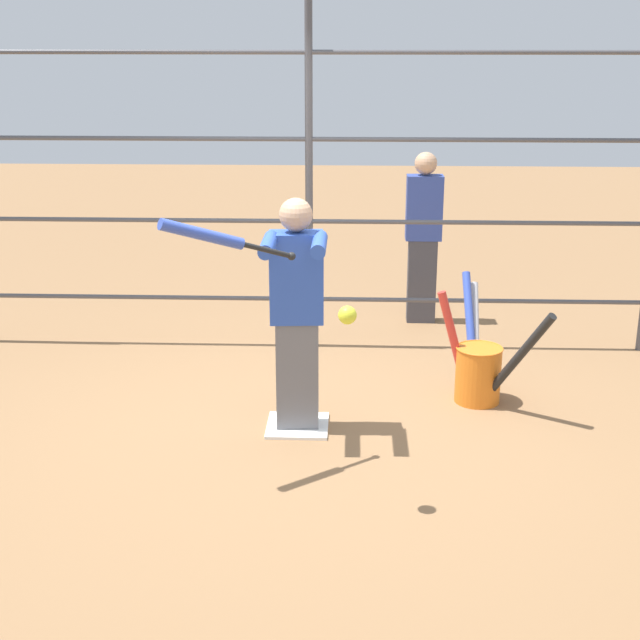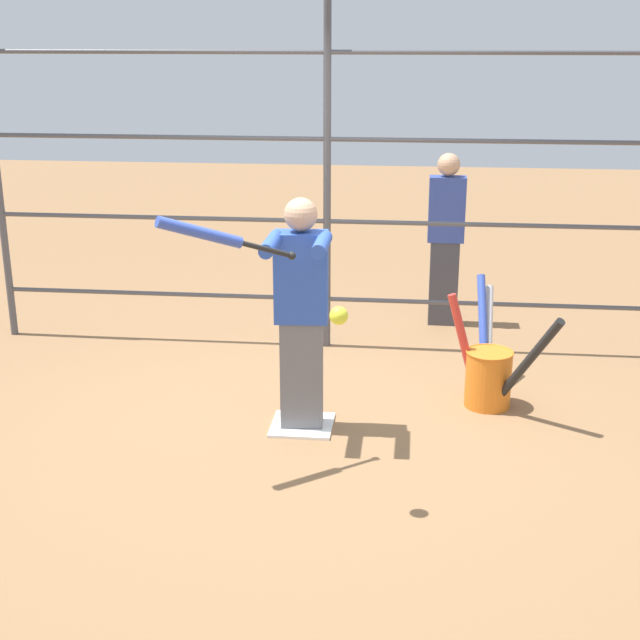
% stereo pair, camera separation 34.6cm
% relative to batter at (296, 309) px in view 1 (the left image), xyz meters
% --- Properties ---
extents(ground_plane, '(24.00, 24.00, 0.00)m').
position_rel_batter_xyz_m(ground_plane, '(0.00, -0.02, -0.82)').
color(ground_plane, olive).
extents(home_plate, '(0.40, 0.40, 0.02)m').
position_rel_batter_xyz_m(home_plate, '(0.00, -0.02, -0.81)').
color(home_plate, white).
rests_on(home_plate, ground).
extents(fence_backstop, '(5.45, 0.06, 2.73)m').
position_rel_batter_xyz_m(fence_backstop, '(0.00, -1.62, 0.54)').
color(fence_backstop, '#4C4C51').
rests_on(fence_backstop, ground).
extents(batter, '(0.39, 0.52, 1.52)m').
position_rel_batter_xyz_m(batter, '(0.00, 0.00, 0.00)').
color(batter, slate).
rests_on(batter, ground).
extents(baseball_bat_swinging, '(0.70, 0.48, 0.33)m').
position_rel_batter_xyz_m(baseball_bat_swinging, '(0.40, 0.65, 0.60)').
color(baseball_bat_swinging, black).
extents(softball_in_flight, '(0.10, 0.10, 0.10)m').
position_rel_batter_xyz_m(softball_in_flight, '(-0.33, 1.01, 0.28)').
color(softball_in_flight, yellow).
extents(bat_bucket, '(0.73, 1.08, 0.80)m').
position_rel_batter_xyz_m(bat_bucket, '(-1.23, -0.52, -0.57)').
color(bat_bucket, orange).
rests_on(bat_bucket, ground).
extents(bystander_behind_fence, '(0.31, 0.19, 1.50)m').
position_rel_batter_xyz_m(bystander_behind_fence, '(-0.96, -2.31, -0.04)').
color(bystander_behind_fence, '#3F3F47').
rests_on(bystander_behind_fence, ground).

